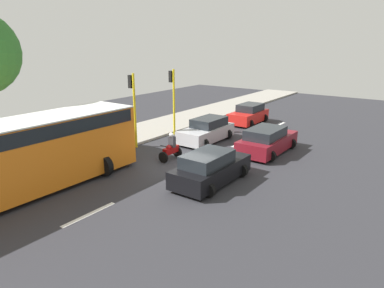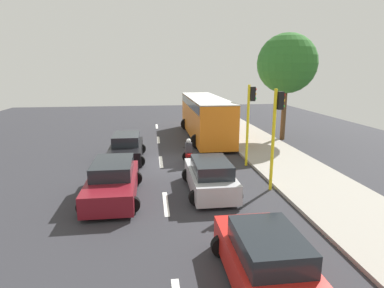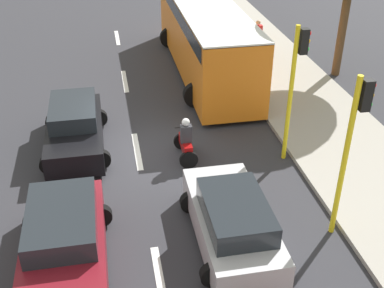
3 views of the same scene
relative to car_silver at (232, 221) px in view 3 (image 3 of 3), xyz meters
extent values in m
cube|color=#2D2D33|center=(-2.00, 4.98, -0.76)|extent=(40.00, 60.00, 0.10)
cube|color=#9E998E|center=(5.00, 4.98, -0.64)|extent=(4.00, 60.00, 0.15)
cube|color=white|center=(-2.00, -1.02, -0.70)|extent=(0.20, 2.40, 0.01)
cube|color=white|center=(-2.00, 4.98, -0.70)|extent=(0.20, 2.40, 0.01)
cube|color=white|center=(-2.00, 10.98, -0.70)|extent=(0.20, 2.40, 0.01)
cube|color=white|center=(-2.00, 16.98, -0.70)|extent=(0.20, 2.40, 0.01)
cube|color=#B7B7BC|center=(0.00, 0.08, -0.15)|extent=(1.78, 4.22, 0.80)
cube|color=#1E2328|center=(0.00, -0.26, 0.53)|extent=(1.50, 2.37, 0.56)
cylinder|color=black|center=(-0.78, 1.47, -0.39)|extent=(0.64, 0.22, 0.64)
cylinder|color=black|center=(0.78, 1.47, -0.39)|extent=(0.64, 0.22, 0.64)
cylinder|color=black|center=(-0.78, -1.31, -0.39)|extent=(0.64, 0.22, 0.64)
cylinder|color=black|center=(0.78, -1.31, -0.39)|extent=(0.64, 0.22, 0.64)
cube|color=maroon|center=(-4.16, -0.17, -0.15)|extent=(1.93, 4.55, 0.80)
cube|color=#1E2328|center=(-4.16, 0.20, 0.53)|extent=(1.62, 2.55, 0.56)
cylinder|color=black|center=(-3.30, 1.33, -0.39)|extent=(0.64, 0.22, 0.64)
cylinder|color=black|center=(-5.02, 1.33, -0.39)|extent=(0.64, 0.22, 0.64)
cube|color=black|center=(-4.00, 5.62, -0.15)|extent=(1.81, 4.35, 0.80)
cube|color=#1E2328|center=(-4.00, 5.96, 0.53)|extent=(1.52, 2.43, 0.56)
cylinder|color=black|center=(-3.21, 4.18, -0.39)|extent=(0.64, 0.22, 0.64)
cylinder|color=black|center=(-4.80, 4.18, -0.39)|extent=(0.64, 0.22, 0.64)
cylinder|color=black|center=(-3.21, 7.05, -0.39)|extent=(0.64, 0.22, 0.64)
cylinder|color=black|center=(-4.80, 7.05, -0.39)|extent=(0.64, 0.22, 0.64)
cube|color=orange|center=(1.72, 11.48, 0.94)|extent=(2.50, 11.00, 2.90)
cube|color=black|center=(1.72, 11.48, 2.04)|extent=(2.52, 10.56, 0.60)
cube|color=white|center=(1.72, 11.48, 2.41)|extent=(2.50, 11.00, 0.08)
cylinder|color=black|center=(0.62, 15.00, -0.21)|extent=(1.00, 0.30, 1.00)
cylinder|color=black|center=(2.82, 15.00, -0.21)|extent=(1.00, 0.30, 1.00)
cylinder|color=black|center=(0.62, 7.96, -0.21)|extent=(1.00, 0.30, 1.00)
cylinder|color=black|center=(2.82, 7.96, -0.21)|extent=(1.00, 0.30, 1.00)
cylinder|color=black|center=(-0.45, 4.86, -0.41)|extent=(0.60, 0.10, 0.60)
cylinder|color=black|center=(-0.45, 3.66, -0.41)|extent=(0.60, 0.10, 0.60)
cube|color=#990C0C|center=(-0.45, 4.21, -0.16)|extent=(0.28, 1.10, 0.36)
sphere|color=#990C0C|center=(-0.45, 4.41, 0.02)|extent=(0.32, 0.32, 0.32)
cylinder|color=black|center=(-0.45, 4.76, 0.19)|extent=(0.55, 0.04, 0.04)
cube|color=#333338|center=(-0.45, 4.11, 0.29)|extent=(0.36, 0.24, 0.60)
sphere|color=silver|center=(-0.45, 4.16, 0.69)|extent=(0.26, 0.26, 0.26)
cylinder|color=#3F3F3F|center=(4.53, 12.80, -0.14)|extent=(0.16, 0.16, 0.85)
cylinder|color=#3F3F3F|center=(4.73, 12.80, -0.14)|extent=(0.16, 0.16, 0.85)
cube|color=red|center=(4.63, 12.80, 0.59)|extent=(0.40, 0.24, 0.60)
sphere|color=tan|center=(4.63, 12.80, 1.02)|extent=(0.22, 0.22, 0.22)
cylinder|color=yellow|center=(2.75, -0.07, 1.54)|extent=(0.14, 0.14, 4.50)
cube|color=black|center=(2.97, -0.07, 3.29)|extent=(0.24, 0.24, 0.76)
sphere|color=red|center=(3.09, -0.07, 3.53)|extent=(0.16, 0.16, 0.16)
sphere|color=#F2A50C|center=(3.09, -0.07, 3.29)|extent=(0.16, 0.16, 0.16)
sphere|color=green|center=(3.09, -0.07, 3.05)|extent=(0.16, 0.16, 0.16)
cylinder|color=yellow|center=(2.75, 3.66, 1.54)|extent=(0.14, 0.14, 4.50)
cube|color=black|center=(2.97, 3.66, 3.29)|extent=(0.24, 0.24, 0.76)
sphere|color=red|center=(3.09, 3.66, 3.53)|extent=(0.16, 0.16, 0.16)
sphere|color=#F2A50C|center=(3.09, 3.66, 3.29)|extent=(0.16, 0.16, 0.16)
sphere|color=green|center=(3.09, 3.66, 3.05)|extent=(0.16, 0.16, 0.16)
cylinder|color=brown|center=(7.53, 9.99, 1.38)|extent=(0.36, 0.36, 4.19)
camera|label=1|loc=(-12.18, 18.36, 5.60)|focal=32.84mm
camera|label=2|loc=(-2.47, -13.02, 4.58)|focal=29.77mm
camera|label=3|loc=(-2.78, -9.23, 8.04)|focal=45.68mm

